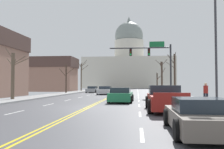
{
  "coord_description": "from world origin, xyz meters",
  "views": [
    {
      "loc": [
        3.36,
        -16.33,
        1.6
      ],
      "look_at": [
        -0.96,
        25.04,
        3.24
      ],
      "focal_mm": 38.77,
      "sensor_mm": 36.0,
      "label": 1
    }
  ],
  "objects": [
    {
      "name": "capitol_building",
      "position": [
        0.0,
        84.33,
        8.92
      ],
      "size": [
        35.36,
        22.9,
        30.01
      ],
      "color": "beige",
      "rests_on": "ground"
    },
    {
      "name": "ground",
      "position": [
        0.0,
        -0.0,
        0.02
      ],
      "size": [
        20.0,
        180.0,
        0.2
      ],
      "color": "#4A4A4F"
    },
    {
      "name": "street_lamp_right",
      "position": [
        7.91,
        -0.93,
        5.32
      ],
      "size": [
        2.41,
        0.24,
        8.83
      ],
      "color": "#333338",
      "rests_on": "ground"
    },
    {
      "name": "pickup_truck_near_02",
      "position": [
        5.03,
        -1.45,
        0.69
      ],
      "size": [
        2.25,
        5.38,
        1.52
      ],
      "color": "maroon",
      "rests_on": "ground"
    },
    {
      "name": "sedan_near_00",
      "position": [
        1.59,
        11.23,
        0.57
      ],
      "size": [
        2.1,
        4.57,
        1.21
      ],
      "color": "silver",
      "rests_on": "ground"
    },
    {
      "name": "bare_tree_05",
      "position": [
        -8.6,
        23.4,
        2.65
      ],
      "size": [
        2.53,
        1.31,
        4.74
      ],
      "color": "#423328",
      "rests_on": "ground"
    },
    {
      "name": "flank_building_00",
      "position": [
        -16.71,
        35.06,
        3.74
      ],
      "size": [
        13.27,
        7.12,
        7.35
      ],
      "color": "#8C6656",
      "rests_on": "ground"
    },
    {
      "name": "sedan_near_01",
      "position": [
        1.94,
        5.0,
        0.61
      ],
      "size": [
        2.16,
        4.48,
        1.29
      ],
      "color": "#1E7247",
      "rests_on": "ground"
    },
    {
      "name": "sedan_near_03",
      "position": [
        5.4,
        -8.11,
        0.54
      ],
      "size": [
        2.07,
        4.34,
        1.15
      ],
      "color": "#6B6056",
      "rests_on": "ground"
    },
    {
      "name": "sedan_oncoming_01",
      "position": [
        -5.05,
        28.61,
        0.56
      ],
      "size": [
        1.98,
        4.56,
        1.19
      ],
      "color": "#9EA3A8",
      "rests_on": "ground"
    },
    {
      "name": "bare_tree_00",
      "position": [
        8.71,
        49.7,
        2.43
      ],
      "size": [
        1.12,
        1.03,
        4.61
      ],
      "color": "#423328",
      "rests_on": "ground"
    },
    {
      "name": "bare_tree_04",
      "position": [
        8.71,
        19.12,
        3.21
      ],
      "size": [
        1.38,
        2.1,
        5.92
      ],
      "color": "#423328",
      "rests_on": "ground"
    },
    {
      "name": "signal_gantry",
      "position": [
        5.4,
        14.84,
        5.05
      ],
      "size": [
        7.91,
        0.41,
        6.91
      ],
      "color": "#28282D",
      "rests_on": "ground"
    },
    {
      "name": "bare_tree_03",
      "position": [
        -8.93,
        36.04,
        3.54
      ],
      "size": [
        2.62,
        1.63,
        6.82
      ],
      "color": "brown",
      "rests_on": "ground"
    },
    {
      "name": "bare_tree_02",
      "position": [
        8.01,
        30.14,
        3.22
      ],
      "size": [
        2.27,
        2.13,
        6.11
      ],
      "color": "#423328",
      "rests_on": "ground"
    },
    {
      "name": "pedestrian_00",
      "position": [
        8.53,
        2.67,
        1.01
      ],
      "size": [
        0.35,
        0.34,
        1.57
      ],
      "color": "black",
      "rests_on": "ground"
    },
    {
      "name": "sedan_oncoming_00",
      "position": [
        -1.6,
        20.62,
        0.6
      ],
      "size": [
        2.13,
        4.27,
        1.26
      ],
      "color": "silver",
      "rests_on": "ground"
    },
    {
      "name": "bare_tree_01",
      "position": [
        -8.78,
        6.23,
        2.52
      ],
      "size": [
        2.12,
        1.49,
        5.11
      ],
      "color": "brown",
      "rests_on": "ground"
    }
  ]
}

